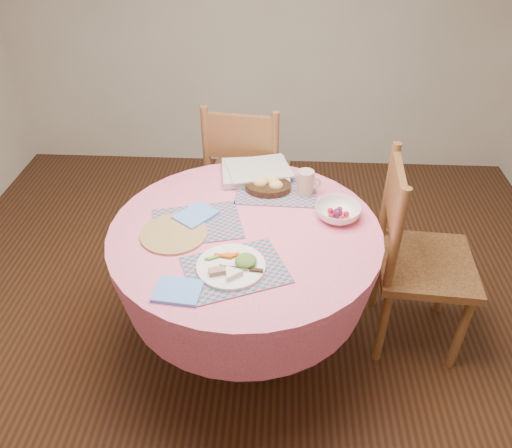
{
  "coord_description": "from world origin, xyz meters",
  "views": [
    {
      "loc": [
        0.15,
        -1.8,
        2.1
      ],
      "look_at": [
        0.05,
        0.0,
        0.78
      ],
      "focal_mm": 35.0,
      "sensor_mm": 36.0,
      "label": 1
    }
  ],
  "objects_px": {
    "chair_back": "(246,176)",
    "bread_bowl": "(268,185)",
    "dining_table": "(246,262)",
    "latte_mug": "(306,182)",
    "fruit_bowl": "(338,212)",
    "dinner_plate": "(232,266)",
    "wicker_trivet": "(174,234)",
    "chair_right": "(415,255)"
  },
  "relations": [
    {
      "from": "dining_table",
      "to": "latte_mug",
      "type": "height_order",
      "value": "latte_mug"
    },
    {
      "from": "chair_right",
      "to": "chair_back",
      "type": "relative_size",
      "value": 1.01
    },
    {
      "from": "chair_right",
      "to": "latte_mug",
      "type": "height_order",
      "value": "chair_right"
    },
    {
      "from": "dinner_plate",
      "to": "latte_mug",
      "type": "bearing_deg",
      "value": 62.07
    },
    {
      "from": "bread_bowl",
      "to": "fruit_bowl",
      "type": "distance_m",
      "value": 0.39
    },
    {
      "from": "chair_back",
      "to": "dinner_plate",
      "type": "relative_size",
      "value": 3.65
    },
    {
      "from": "dinner_plate",
      "to": "bread_bowl",
      "type": "distance_m",
      "value": 0.62
    },
    {
      "from": "chair_back",
      "to": "wicker_trivet",
      "type": "relative_size",
      "value": 3.43
    },
    {
      "from": "chair_back",
      "to": "dinner_plate",
      "type": "bearing_deg",
      "value": 98.93
    },
    {
      "from": "dinner_plate",
      "to": "bread_bowl",
      "type": "relative_size",
      "value": 1.23
    },
    {
      "from": "chair_back",
      "to": "latte_mug",
      "type": "height_order",
      "value": "chair_back"
    },
    {
      "from": "dining_table",
      "to": "chair_back",
      "type": "xyz_separation_m",
      "value": [
        -0.06,
        0.83,
        -0.02
      ]
    },
    {
      "from": "chair_back",
      "to": "bread_bowl",
      "type": "xyz_separation_m",
      "value": [
        0.15,
        -0.5,
        0.25
      ]
    },
    {
      "from": "dining_table",
      "to": "wicker_trivet",
      "type": "bearing_deg",
      "value": -169.13
    },
    {
      "from": "chair_right",
      "to": "latte_mug",
      "type": "relative_size",
      "value": 8.31
    },
    {
      "from": "chair_right",
      "to": "wicker_trivet",
      "type": "relative_size",
      "value": 3.47
    },
    {
      "from": "wicker_trivet",
      "to": "dining_table",
      "type": "bearing_deg",
      "value": 10.87
    },
    {
      "from": "bread_bowl",
      "to": "fruit_bowl",
      "type": "bearing_deg",
      "value": -33.56
    },
    {
      "from": "chair_right",
      "to": "bread_bowl",
      "type": "distance_m",
      "value": 0.8
    },
    {
      "from": "dining_table",
      "to": "chair_right",
      "type": "height_order",
      "value": "chair_right"
    },
    {
      "from": "chair_right",
      "to": "latte_mug",
      "type": "distance_m",
      "value": 0.64
    },
    {
      "from": "chair_back",
      "to": "dinner_plate",
      "type": "xyz_separation_m",
      "value": [
        0.03,
        -1.11,
        0.23
      ]
    },
    {
      "from": "chair_right",
      "to": "fruit_bowl",
      "type": "relative_size",
      "value": 3.99
    },
    {
      "from": "chair_back",
      "to": "bread_bowl",
      "type": "distance_m",
      "value": 0.58
    },
    {
      "from": "chair_right",
      "to": "bread_bowl",
      "type": "height_order",
      "value": "chair_right"
    },
    {
      "from": "latte_mug",
      "to": "fruit_bowl",
      "type": "xyz_separation_m",
      "value": [
        0.14,
        -0.2,
        -0.04
      ]
    },
    {
      "from": "dining_table",
      "to": "dinner_plate",
      "type": "bearing_deg",
      "value": -96.21
    },
    {
      "from": "chair_back",
      "to": "wicker_trivet",
      "type": "xyz_separation_m",
      "value": [
        -0.26,
        -0.89,
        0.22
      ]
    },
    {
      "from": "chair_back",
      "to": "latte_mug",
      "type": "relative_size",
      "value": 8.23
    },
    {
      "from": "chair_back",
      "to": "dinner_plate",
      "type": "distance_m",
      "value": 1.13
    },
    {
      "from": "bread_bowl",
      "to": "latte_mug",
      "type": "bearing_deg",
      "value": -6.86
    },
    {
      "from": "latte_mug",
      "to": "fruit_bowl",
      "type": "bearing_deg",
      "value": -53.74
    },
    {
      "from": "dining_table",
      "to": "wicker_trivet",
      "type": "distance_m",
      "value": 0.38
    },
    {
      "from": "dining_table",
      "to": "bread_bowl",
      "type": "bearing_deg",
      "value": 73.96
    },
    {
      "from": "latte_mug",
      "to": "chair_back",
      "type": "bearing_deg",
      "value": 122.85
    },
    {
      "from": "wicker_trivet",
      "to": "chair_back",
      "type": "bearing_deg",
      "value": 73.96
    },
    {
      "from": "dining_table",
      "to": "chair_right",
      "type": "bearing_deg",
      "value": 7.45
    },
    {
      "from": "wicker_trivet",
      "to": "dinner_plate",
      "type": "distance_m",
      "value": 0.36
    },
    {
      "from": "wicker_trivet",
      "to": "fruit_bowl",
      "type": "xyz_separation_m",
      "value": [
        0.74,
        0.17,
        0.03
      ]
    },
    {
      "from": "wicker_trivet",
      "to": "fruit_bowl",
      "type": "bearing_deg",
      "value": 12.99
    },
    {
      "from": "dining_table",
      "to": "bread_bowl",
      "type": "xyz_separation_m",
      "value": [
        0.09,
        0.33,
        0.23
      ]
    },
    {
      "from": "chair_right",
      "to": "latte_mug",
      "type": "xyz_separation_m",
      "value": [
        -0.54,
        0.2,
        0.28
      ]
    }
  ]
}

